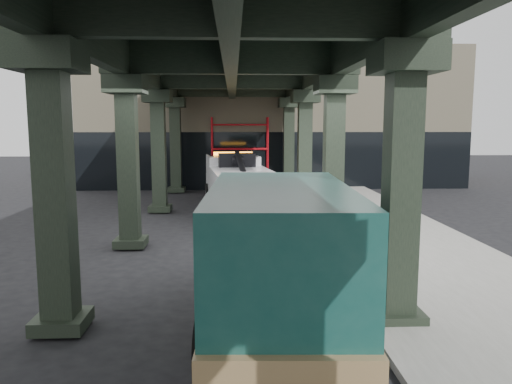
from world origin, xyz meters
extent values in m
plane|color=black|center=(0.00, 0.00, 0.00)|extent=(90.00, 90.00, 0.00)
cube|color=gray|center=(4.50, 2.00, 0.07)|extent=(5.00, 40.00, 0.15)
cube|color=silver|center=(1.70, 2.00, 0.01)|extent=(0.12, 38.00, 0.01)
cube|color=black|center=(2.60, -4.00, 2.50)|extent=(0.55, 0.55, 5.00)
cube|color=black|center=(2.60, -4.00, 4.75)|extent=(1.10, 1.10, 0.50)
cube|color=black|center=(2.60, -4.00, 0.18)|extent=(0.90, 0.90, 0.24)
cube|color=black|center=(2.60, 2.00, 2.50)|extent=(0.55, 0.55, 5.00)
cube|color=black|center=(2.60, 2.00, 4.75)|extent=(1.10, 1.10, 0.50)
cube|color=black|center=(2.60, 2.00, 0.18)|extent=(0.90, 0.90, 0.24)
cube|color=black|center=(2.60, 8.00, 2.50)|extent=(0.55, 0.55, 5.00)
cube|color=black|center=(2.60, 8.00, 4.75)|extent=(1.10, 1.10, 0.50)
cube|color=black|center=(2.60, 8.00, 0.18)|extent=(0.90, 0.90, 0.24)
cube|color=black|center=(2.60, 14.00, 2.50)|extent=(0.55, 0.55, 5.00)
cube|color=black|center=(2.60, 14.00, 4.75)|extent=(1.10, 1.10, 0.50)
cube|color=black|center=(2.60, 14.00, 0.18)|extent=(0.90, 0.90, 0.24)
cube|color=black|center=(-3.40, -4.00, 2.50)|extent=(0.55, 0.55, 5.00)
cube|color=black|center=(-3.40, -4.00, 4.75)|extent=(1.10, 1.10, 0.50)
cube|color=black|center=(-3.40, -4.00, 0.18)|extent=(0.90, 0.90, 0.24)
cube|color=black|center=(-3.40, 2.00, 2.50)|extent=(0.55, 0.55, 5.00)
cube|color=black|center=(-3.40, 2.00, 4.75)|extent=(1.10, 1.10, 0.50)
cube|color=black|center=(-3.40, 2.00, 0.18)|extent=(0.90, 0.90, 0.24)
cube|color=black|center=(-3.40, 8.00, 2.50)|extent=(0.55, 0.55, 5.00)
cube|color=black|center=(-3.40, 8.00, 4.75)|extent=(1.10, 1.10, 0.50)
cube|color=black|center=(-3.40, 8.00, 0.18)|extent=(0.90, 0.90, 0.24)
cube|color=black|center=(-3.40, 14.00, 2.50)|extent=(0.55, 0.55, 5.00)
cube|color=black|center=(-3.40, 14.00, 4.75)|extent=(1.10, 1.10, 0.50)
cube|color=black|center=(-3.40, 14.00, 0.18)|extent=(0.90, 0.90, 0.24)
cube|color=black|center=(2.60, 2.00, 5.55)|extent=(0.35, 32.00, 1.10)
cube|color=black|center=(-3.40, 2.00, 5.55)|extent=(0.35, 32.00, 1.10)
cube|color=black|center=(-0.40, 2.00, 5.55)|extent=(0.35, 32.00, 1.10)
cube|color=black|center=(-0.40, 2.00, 6.25)|extent=(7.40, 32.00, 0.30)
cube|color=#C6B793|center=(2.00, 20.00, 4.00)|extent=(22.00, 10.00, 8.00)
cylinder|color=red|center=(-1.50, 14.90, 2.00)|extent=(0.08, 0.08, 4.00)
cylinder|color=red|center=(-1.50, 14.10, 2.00)|extent=(0.08, 0.08, 4.00)
cylinder|color=red|center=(1.50, 14.90, 2.00)|extent=(0.08, 0.08, 4.00)
cylinder|color=red|center=(1.50, 14.10, 2.00)|extent=(0.08, 0.08, 4.00)
cylinder|color=red|center=(0.00, 14.90, 1.00)|extent=(3.00, 0.08, 0.08)
cylinder|color=red|center=(0.00, 14.90, 2.30)|extent=(3.00, 0.08, 0.08)
cylinder|color=red|center=(0.00, 14.90, 3.60)|extent=(3.00, 0.08, 0.08)
cube|color=black|center=(-0.11, 7.00, 0.65)|extent=(1.74, 7.01, 0.23)
cube|color=white|center=(-0.39, 9.35, 1.44)|extent=(2.42, 2.47, 1.67)
cube|color=white|center=(-0.51, 10.31, 0.97)|extent=(2.24, 0.90, 0.83)
cube|color=black|center=(-0.42, 9.58, 1.90)|extent=(2.17, 1.44, 0.79)
cube|color=white|center=(0.01, 5.94, 1.25)|extent=(2.76, 4.86, 1.30)
cube|color=orange|center=(-0.37, 9.16, 2.36)|extent=(1.69, 0.45, 0.15)
cube|color=black|center=(-0.21, 7.78, 2.18)|extent=(1.54, 0.73, 0.56)
cylinder|color=black|center=(-0.01, 6.13, 1.95)|extent=(0.60, 3.24, 1.24)
cube|color=black|center=(0.29, 3.60, 0.32)|extent=(0.43, 1.32, 0.17)
cube|color=black|center=(0.37, 2.95, 0.28)|extent=(1.50, 0.41, 0.17)
cylinder|color=black|center=(-1.44, 9.50, 0.51)|extent=(0.44, 1.05, 1.02)
cylinder|color=silver|center=(-1.44, 9.50, 0.51)|extent=(0.43, 0.60, 0.56)
cylinder|color=black|center=(0.59, 9.74, 0.51)|extent=(0.44, 1.05, 1.02)
cylinder|color=silver|center=(0.59, 9.74, 0.51)|extent=(0.43, 0.60, 0.56)
cylinder|color=black|center=(-1.08, 6.47, 0.51)|extent=(0.44, 1.05, 1.02)
cylinder|color=silver|center=(-1.08, 6.47, 0.51)|extent=(0.43, 0.60, 0.56)
cylinder|color=black|center=(0.95, 6.71, 0.51)|extent=(0.44, 1.05, 1.02)
cylinder|color=silver|center=(0.95, 6.71, 0.51)|extent=(0.43, 0.60, 0.56)
cylinder|color=black|center=(-0.93, 5.27, 0.51)|extent=(0.44, 1.05, 1.02)
cylinder|color=silver|center=(-0.93, 5.27, 0.51)|extent=(0.43, 0.60, 0.56)
cylinder|color=black|center=(1.09, 5.51, 0.51)|extent=(0.44, 1.05, 1.02)
cylinder|color=silver|center=(1.09, 5.51, 0.51)|extent=(0.43, 0.60, 0.56)
cube|color=#134640|center=(0.58, -1.19, 1.06)|extent=(2.34, 1.33, 1.00)
cube|color=#134640|center=(0.44, -4.25, 1.50)|extent=(2.56, 5.11, 2.17)
cube|color=#9C7C4F|center=(0.46, -3.81, 0.61)|extent=(2.66, 6.34, 0.39)
cube|color=black|center=(0.56, -1.64, 1.95)|extent=(2.19, 0.57, 0.93)
cube|color=black|center=(0.46, -3.92, 2.06)|extent=(2.55, 4.11, 0.61)
cube|color=silver|center=(0.61, -0.60, 0.61)|extent=(2.23, 0.23, 0.33)
cylinder|color=black|center=(-0.54, -1.20, 0.47)|extent=(0.35, 0.95, 0.94)
cylinder|color=silver|center=(-0.54, -1.20, 0.47)|extent=(0.38, 0.53, 0.51)
cylinder|color=black|center=(1.69, -1.30, 0.47)|extent=(0.35, 0.95, 0.94)
cylinder|color=silver|center=(1.69, -1.30, 0.47)|extent=(0.38, 0.53, 0.51)
cylinder|color=black|center=(-0.74, -5.87, 0.47)|extent=(0.35, 0.95, 0.94)
cylinder|color=silver|center=(-0.74, -5.87, 0.47)|extent=(0.38, 0.53, 0.51)
cylinder|color=black|center=(1.48, -5.97, 0.47)|extent=(0.35, 0.95, 0.94)
cylinder|color=silver|center=(1.48, -5.97, 0.47)|extent=(0.38, 0.53, 0.51)
camera|label=1|loc=(-0.35, -12.57, 3.64)|focal=35.00mm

